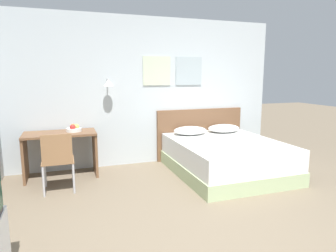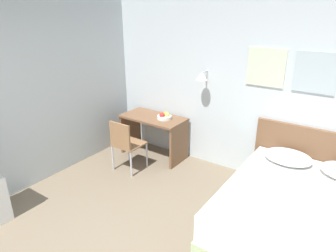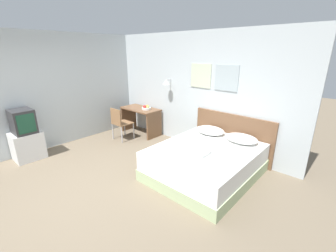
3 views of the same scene
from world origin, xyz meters
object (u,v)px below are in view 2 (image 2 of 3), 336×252
(bed, at_px, (299,217))
(desk, at_px, (154,129))
(headboard, at_px, (319,164))
(pillow_left, at_px, (288,157))
(desk_chair, at_px, (125,142))
(folded_towel_near_foot, at_px, (304,210))
(fruit_bowl, at_px, (164,116))

(bed, height_order, desk, desk)
(headboard, bearing_deg, pillow_left, -138.03)
(desk, xyz_separation_m, desk_chair, (-0.03, -0.69, 0.00))
(pillow_left, bearing_deg, headboard, 41.97)
(headboard, bearing_deg, folded_towel_near_foot, -87.21)
(bed, bearing_deg, desk, 164.60)
(pillow_left, distance_m, folded_towel_near_foot, 1.08)
(folded_towel_near_foot, relative_size, desk_chair, 0.37)
(headboard, bearing_deg, desk_chair, -159.26)
(bed, xyz_separation_m, headboard, (0.00, 1.02, 0.21))
(headboard, bearing_deg, fruit_bowl, -173.26)
(headboard, distance_m, fruit_bowl, 2.41)
(folded_towel_near_foot, distance_m, desk, 2.84)
(folded_towel_near_foot, bearing_deg, bed, 102.20)
(pillow_left, xyz_separation_m, desk, (-2.24, 0.01, -0.12))
(pillow_left, distance_m, desk_chair, 2.38)
(bed, xyz_separation_m, folded_towel_near_foot, (0.06, -0.30, 0.31))
(headboard, distance_m, desk, 2.61)
(headboard, relative_size, pillow_left, 2.87)
(fruit_bowl, bearing_deg, pillow_left, -0.93)
(headboard, xyz_separation_m, fruit_bowl, (-2.37, -0.28, 0.29))
(bed, relative_size, desk, 1.79)
(folded_towel_near_foot, bearing_deg, pillow_left, 112.43)
(folded_towel_near_foot, relative_size, fruit_bowl, 1.31)
(pillow_left, relative_size, desk_chair, 0.73)
(pillow_left, bearing_deg, folded_towel_near_foot, -67.57)
(pillow_left, height_order, fruit_bowl, fruit_bowl)
(desk_chair, bearing_deg, desk, 87.16)
(folded_towel_near_foot, xyz_separation_m, desk_chair, (-2.69, 0.32, -0.08))
(headboard, xyz_separation_m, desk, (-2.59, -0.30, 0.02))
(headboard, distance_m, pillow_left, 0.49)
(desk_chair, height_order, fruit_bowl, same)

